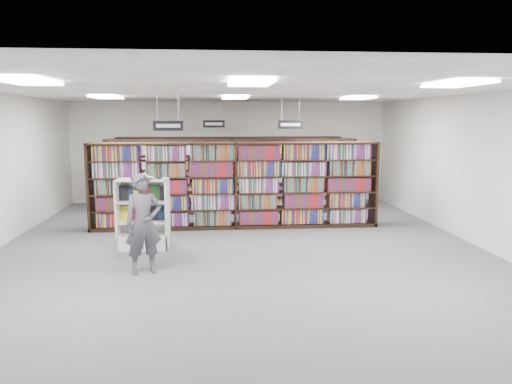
{
  "coord_description": "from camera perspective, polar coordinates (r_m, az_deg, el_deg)",
  "views": [
    {
      "loc": [
        -0.53,
        -10.08,
        2.66
      ],
      "look_at": [
        0.38,
        0.5,
        1.1
      ],
      "focal_mm": 35.0,
      "sensor_mm": 36.0,
      "label": 1
    }
  ],
  "objects": [
    {
      "name": "wall_right",
      "position": [
        11.54,
        23.77,
        2.38
      ],
      "size": [
        0.1,
        12.0,
        3.2
      ],
      "primitive_type": "cube",
      "color": "silver",
      "rests_on": "ground"
    },
    {
      "name": "endcap_display",
      "position": [
        10.56,
        -12.7,
        -3.69
      ],
      "size": [
        1.06,
        0.57,
        1.45
      ],
      "rotation": [
        0.0,
        0.0,
        -0.05
      ],
      "color": "silver",
      "rests_on": "floor"
    },
    {
      "name": "floor",
      "position": [
        10.43,
        -1.85,
        -6.41
      ],
      "size": [
        12.0,
        12.0,
        0.0
      ],
      "primitive_type": "plane",
      "color": "#58585D",
      "rests_on": "ground"
    },
    {
      "name": "aisle_sign_right",
      "position": [
        13.23,
        3.95,
        7.79
      ],
      "size": [
        0.65,
        0.02,
        0.8
      ],
      "color": "#B2B2B7",
      "rests_on": "ceiling"
    },
    {
      "name": "open_book",
      "position": [
        10.4,
        -12.49,
        1.67
      ],
      "size": [
        0.67,
        0.47,
        0.13
      ],
      "rotation": [
        0.0,
        0.0,
        0.18
      ],
      "color": "black",
      "rests_on": "endcap_display"
    },
    {
      "name": "bookshelf_row_far",
      "position": [
        15.87,
        -2.97,
        2.53
      ],
      "size": [
        7.0,
        0.6,
        2.1
      ],
      "color": "black",
      "rests_on": "floor"
    },
    {
      "name": "troffer_front_right",
      "position": [
        7.92,
        22.02,
        11.38
      ],
      "size": [
        0.6,
        1.2,
        0.04
      ],
      "primitive_type": "cube",
      "color": "white",
      "rests_on": "ceiling"
    },
    {
      "name": "ceiling",
      "position": [
        10.1,
        -1.93,
        11.42
      ],
      "size": [
        10.0,
        12.0,
        0.1
      ],
      "primitive_type": "cube",
      "color": "silver",
      "rests_on": "wall_back"
    },
    {
      "name": "aisle_sign_center",
      "position": [
        15.08,
        -4.84,
        7.85
      ],
      "size": [
        0.65,
        0.02,
        0.8
      ],
      "color": "#B2B2B7",
      "rests_on": "ceiling"
    },
    {
      "name": "troffer_front_left",
      "position": [
        7.51,
        -24.62,
        11.43
      ],
      "size": [
        0.6,
        1.2,
        0.04
      ],
      "primitive_type": "cube",
      "color": "white",
      "rests_on": "ceiling"
    },
    {
      "name": "troffer_back_right",
      "position": [
        12.59,
        11.57,
        10.47
      ],
      "size": [
        0.6,
        1.2,
        0.04
      ],
      "primitive_type": "cube",
      "color": "white",
      "rests_on": "ceiling"
    },
    {
      "name": "wall_front",
      "position": [
        4.24,
        2.43,
        -6.13
      ],
      "size": [
        10.0,
        0.1,
        3.2
      ],
      "primitive_type": "cube",
      "color": "silver",
      "rests_on": "ground"
    },
    {
      "name": "troffer_front_center",
      "position": [
        7.11,
        -0.64,
        12.38
      ],
      "size": [
        0.6,
        1.2,
        0.04
      ],
      "primitive_type": "cube",
      "color": "white",
      "rests_on": "ceiling"
    },
    {
      "name": "wall_back",
      "position": [
        16.12,
        -3.02,
        4.58
      ],
      "size": [
        10.0,
        0.1,
        3.2
      ],
      "primitive_type": "cube",
      "color": "silver",
      "rests_on": "ground"
    },
    {
      "name": "bookshelf_row_mid",
      "position": [
        14.18,
        -2.74,
        1.83
      ],
      "size": [
        7.0,
        0.6,
        2.1
      ],
      "color": "black",
      "rests_on": "floor"
    },
    {
      "name": "aisle_sign_left",
      "position": [
        11.12,
        -10.0,
        7.57
      ],
      "size": [
        0.65,
        0.02,
        0.8
      ],
      "color": "#B2B2B7",
      "rests_on": "ceiling"
    },
    {
      "name": "shopper",
      "position": [
        8.81,
        -12.73,
        -3.57
      ],
      "size": [
        0.74,
        0.61,
        1.74
      ],
      "primitive_type": "imported",
      "rotation": [
        0.0,
        0.0,
        0.35
      ],
      "color": "#454049",
      "rests_on": "floor"
    },
    {
      "name": "troffer_back_center",
      "position": [
        12.1,
        -2.44,
        10.72
      ],
      "size": [
        0.6,
        1.2,
        0.04
      ],
      "primitive_type": "cube",
      "color": "white",
      "rests_on": "ceiling"
    },
    {
      "name": "bookshelf_row_near",
      "position": [
        12.19,
        -2.37,
        0.77
      ],
      "size": [
        7.0,
        0.6,
        2.1
      ],
      "color": "black",
      "rests_on": "floor"
    },
    {
      "name": "troffer_back_left",
      "position": [
        12.34,
        -16.73,
        10.34
      ],
      "size": [
        0.6,
        1.2,
        0.04
      ],
      "primitive_type": "cube",
      "color": "white",
      "rests_on": "ceiling"
    }
  ]
}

